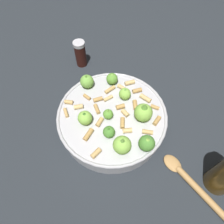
{
  "coord_description": "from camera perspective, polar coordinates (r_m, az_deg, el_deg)",
  "views": [
    {
      "loc": [
        0.22,
        -0.19,
        0.51
      ],
      "look_at": [
        0.0,
        0.0,
        0.07
      ],
      "focal_mm": 32.23,
      "sensor_mm": 36.0,
      "label": 1
    }
  ],
  "objects": [
    {
      "name": "cooking_pan",
      "position": [
        0.56,
        0.18,
        -1.78
      ],
      "size": [
        0.3,
        0.3,
        0.12
      ],
      "color": "#B7B7BC",
      "rests_on": "ground"
    },
    {
      "name": "ground_plane",
      "position": [
        0.59,
        0.0,
        -3.55
      ],
      "size": [
        2.4,
        2.4,
        0.0
      ],
      "primitive_type": "plane",
      "color": "#23282D"
    },
    {
      "name": "pepper_shaker",
      "position": [
        0.72,
        -8.95,
        16.04
      ],
      "size": [
        0.04,
        0.04,
        0.09
      ],
      "color": "#33140F",
      "rests_on": "ground"
    },
    {
      "name": "wooden_spoon",
      "position": [
        0.56,
        22.48,
        -18.9
      ],
      "size": [
        0.23,
        0.04,
        0.02
      ],
      "color": "#B2844C",
      "rests_on": "ground"
    }
  ]
}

